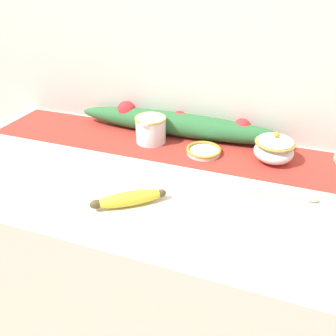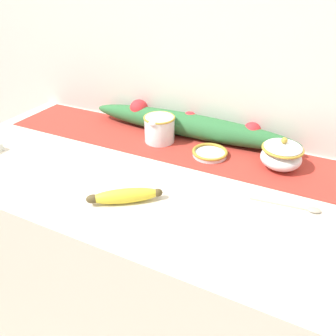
# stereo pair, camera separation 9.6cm
# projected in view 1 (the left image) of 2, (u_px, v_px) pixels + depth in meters

# --- Properties ---
(countertop) EXTENTS (1.50, 0.68, 0.91)m
(countertop) POSITION_uv_depth(u_px,v_px,m) (153.00, 273.00, 1.26)
(countertop) COLOR beige
(countertop) RESTS_ON ground_plane
(back_wall) EXTENTS (2.30, 0.04, 2.40)m
(back_wall) POSITION_uv_depth(u_px,v_px,m) (186.00, 55.00, 1.17)
(back_wall) COLOR silver
(back_wall) RESTS_ON ground_plane
(table_runner) EXTENTS (1.38, 0.26, 0.00)m
(table_runner) POSITION_uv_depth(u_px,v_px,m) (171.00, 145.00, 1.19)
(table_runner) COLOR #B23328
(table_runner) RESTS_ON countertop
(cream_pitcher) EXTENTS (0.11, 0.13, 0.10)m
(cream_pitcher) POSITION_uv_depth(u_px,v_px,m) (151.00, 128.00, 1.18)
(cream_pitcher) COLOR white
(cream_pitcher) RESTS_ON countertop
(sugar_bowl) EXTENTS (0.13, 0.13, 0.11)m
(sugar_bowl) POSITION_uv_depth(u_px,v_px,m) (274.00, 149.00, 1.06)
(sugar_bowl) COLOR white
(sugar_bowl) RESTS_ON countertop
(small_dish) EXTENTS (0.12, 0.12, 0.02)m
(small_dish) POSITION_uv_depth(u_px,v_px,m) (204.00, 151.00, 1.13)
(small_dish) COLOR white
(small_dish) RESTS_ON countertop
(banana) EXTENTS (0.18, 0.14, 0.04)m
(banana) POSITION_uv_depth(u_px,v_px,m) (129.00, 199.00, 0.88)
(banana) COLOR yellow
(banana) RESTS_ON countertop
(spoon) EXTENTS (0.19, 0.04, 0.01)m
(spoon) POSITION_uv_depth(u_px,v_px,m) (306.00, 199.00, 0.91)
(spoon) COLOR #A89E89
(spoon) RESTS_ON countertop
(poinsettia_garland) EXTENTS (0.82, 0.10, 0.11)m
(poinsettia_garland) POSITION_uv_depth(u_px,v_px,m) (178.00, 124.00, 1.23)
(poinsettia_garland) COLOR #2D6B38
(poinsettia_garland) RESTS_ON countertop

